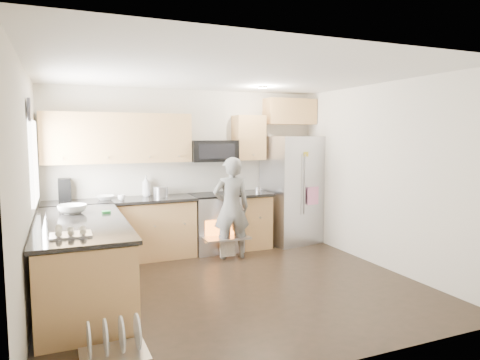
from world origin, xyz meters
name	(u,v)px	position (x,y,z in m)	size (l,w,h in m)	color
ground	(235,287)	(0.00, 0.00, 0.00)	(4.50, 4.50, 0.00)	black
room_shell	(231,152)	(-0.04, 0.02, 1.67)	(4.54, 4.04, 2.62)	beige
back_cabinet_run	(157,194)	(-0.58, 1.75, 0.96)	(4.45, 0.64, 2.50)	#B17F46
peninsula	(82,261)	(-1.75, 0.25, 0.46)	(0.96, 2.36, 1.03)	#B17F46
stove_range	(215,209)	(0.35, 1.69, 0.68)	(0.76, 0.97, 1.79)	#B7B7BC
refrigerator	(292,190)	(1.77, 1.70, 0.93)	(1.01, 0.85, 1.85)	#B7B7BC
person	(231,208)	(0.43, 1.20, 0.77)	(0.56, 0.37, 1.55)	slate
dish_rack	(114,347)	(-1.57, -1.16, 0.09)	(0.56, 0.46, 0.34)	#B7B7BC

